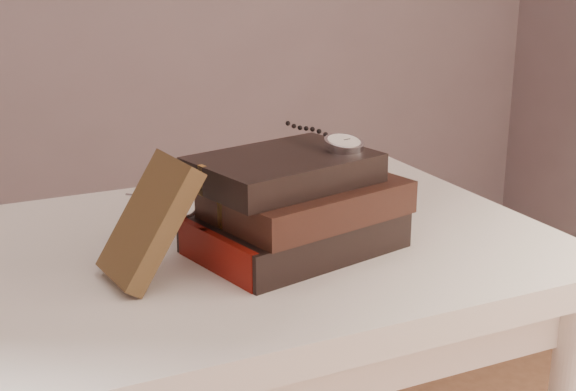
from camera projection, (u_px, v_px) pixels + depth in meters
name	position (u px, v px, depth m)	size (l,w,h in m)	color
table	(184.00, 315.00, 1.08)	(1.00, 0.60, 0.75)	silver
book_stack	(296.00, 206.00, 1.04)	(0.29, 0.23, 0.13)	black
journal	(150.00, 221.00, 0.95)	(0.02, 0.10, 0.16)	#3A2816
pocket_watch	(342.00, 143.00, 1.05)	(0.06, 0.16, 0.02)	silver
eyeglasses	(200.00, 194.00, 1.05)	(0.13, 0.14, 0.05)	silver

